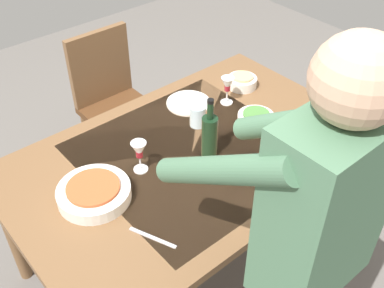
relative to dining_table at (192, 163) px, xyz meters
The scene contains 15 objects.
ground_plane 0.67m from the dining_table, ahead, with size 6.00×6.00×0.00m, color #66605B.
dining_table is the anchor object (origin of this frame).
chair_near 0.93m from the dining_table, 97.90° to the right, with size 0.40×0.40×0.91m.
person_server 0.87m from the dining_table, 74.51° to the left, with size 0.42×0.61×1.69m.
wine_bottle 0.19m from the dining_table, 132.26° to the left, with size 0.07×0.07×0.30m.
wine_glass_left 0.47m from the dining_table, 154.44° to the right, with size 0.07×0.07×0.15m.
wine_glass_right 0.30m from the dining_table, 12.74° to the right, with size 0.07×0.07×0.15m.
water_cup_near_left 0.24m from the dining_table, 137.68° to the right, with size 0.08×0.08×0.11m, color silver.
water_cup_near_right 0.39m from the dining_table, 139.56° to the left, with size 0.07×0.07×0.09m, color silver.
water_cup_far_left 0.77m from the dining_table, 145.58° to the left, with size 0.08×0.08×0.09m, color silver.
serving_bowl_pasta 0.50m from the dining_table, ahead, with size 0.30×0.30×0.07m.
side_bowl_salad 0.39m from the dining_table, behind, with size 0.18×0.18×0.07m.
side_bowl_bread 0.63m from the dining_table, 156.30° to the right, with size 0.16×0.16×0.07m.
dinner_plate_near 0.40m from the dining_table, 127.63° to the right, with size 0.23×0.23×0.01m, color white.
table_knife 0.52m from the dining_table, 33.16° to the left, with size 0.01×0.20×0.01m, color silver.
Camera 1 is at (1.05, 1.23, 2.10)m, focal length 43.40 mm.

